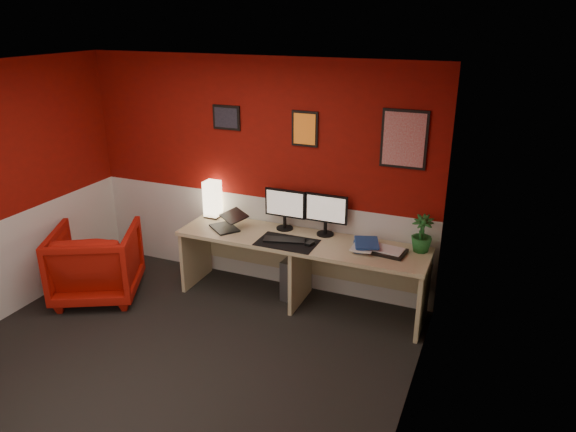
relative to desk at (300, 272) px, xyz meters
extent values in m
cube|color=black|center=(-0.66, -1.41, -0.36)|extent=(4.00, 3.50, 0.01)
cube|color=white|center=(-0.66, -1.41, 2.13)|extent=(4.00, 3.50, 0.01)
cube|color=maroon|center=(-0.66, 0.34, 0.89)|extent=(4.00, 0.01, 2.50)
cube|color=maroon|center=(1.34, -1.41, 0.89)|extent=(0.01, 3.50, 2.50)
cube|color=silver|center=(-0.66, 0.34, 0.14)|extent=(4.00, 0.01, 1.00)
cube|color=silver|center=(1.34, -1.41, 0.14)|extent=(0.01, 3.50, 1.00)
cube|color=tan|center=(0.00, 0.00, 0.00)|extent=(2.60, 0.65, 0.73)
cube|color=#FFE5B2|center=(-1.15, 0.23, 0.56)|extent=(0.16, 0.16, 0.40)
cube|color=black|center=(-0.86, -0.04, 0.47)|extent=(0.40, 0.38, 0.22)
cube|color=black|center=(-0.26, 0.21, 0.66)|extent=(0.45, 0.06, 0.58)
cube|color=black|center=(0.19, 0.22, 0.66)|extent=(0.45, 0.06, 0.58)
cube|color=black|center=(-0.10, -0.13, 0.37)|extent=(0.60, 0.38, 0.01)
cube|color=black|center=(-0.14, -0.10, 0.38)|extent=(0.44, 0.24, 0.02)
cube|color=black|center=(0.14, -0.10, 0.39)|extent=(0.08, 0.11, 0.03)
imported|color=navy|center=(0.55, 0.01, 0.38)|extent=(0.28, 0.33, 0.03)
imported|color=silver|center=(0.55, -0.01, 0.40)|extent=(0.22, 0.29, 0.02)
imported|color=navy|center=(0.57, -0.01, 0.43)|extent=(0.31, 0.36, 0.03)
cube|color=black|center=(0.89, 0.02, 0.38)|extent=(0.38, 0.29, 0.03)
imported|color=#19591E|center=(1.17, 0.19, 0.55)|extent=(0.21, 0.21, 0.37)
cube|color=#99999E|center=(-0.10, 0.16, -0.14)|extent=(0.23, 0.46, 0.45)
imported|color=#A61308|center=(-2.08, -0.69, 0.03)|extent=(1.14, 1.16, 0.79)
cube|color=black|center=(-0.99, 0.33, 1.49)|extent=(0.32, 0.02, 0.26)
cube|color=orange|center=(-0.09, 0.33, 1.44)|extent=(0.28, 0.02, 0.36)
cube|color=red|center=(0.91, 0.33, 1.42)|extent=(0.44, 0.02, 0.56)
camera|label=1|loc=(1.81, -4.68, 2.54)|focal=33.41mm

